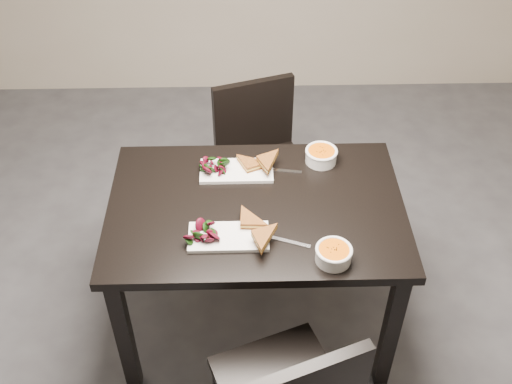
% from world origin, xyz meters
% --- Properties ---
extents(table, '(1.20, 0.80, 0.75)m').
position_xyz_m(table, '(0.32, 0.40, 0.65)').
color(table, black).
rests_on(table, ground).
extents(chair_far, '(0.53, 0.53, 0.85)m').
position_xyz_m(chair_far, '(0.36, 1.07, 0.48)').
color(chair_far, black).
rests_on(chair_far, ground).
extents(plate_near, '(0.31, 0.15, 0.02)m').
position_xyz_m(plate_near, '(0.21, 0.22, 0.76)').
color(plate_near, white).
rests_on(plate_near, table).
extents(sandwich_near, '(0.16, 0.12, 0.05)m').
position_xyz_m(sandwich_near, '(0.28, 0.23, 0.79)').
color(sandwich_near, '#A35922').
rests_on(sandwich_near, plate_near).
extents(salad_near, '(0.10, 0.09, 0.04)m').
position_xyz_m(salad_near, '(0.11, 0.22, 0.79)').
color(salad_near, black).
rests_on(salad_near, plate_near).
extents(soup_bowl_near, '(0.14, 0.14, 0.06)m').
position_xyz_m(soup_bowl_near, '(0.60, 0.10, 0.78)').
color(soup_bowl_near, white).
rests_on(soup_bowl_near, table).
extents(cutlery_near, '(0.17, 0.08, 0.00)m').
position_xyz_m(cutlery_near, '(0.44, 0.20, 0.75)').
color(cutlery_near, silver).
rests_on(cutlery_near, table).
extents(plate_far, '(0.31, 0.16, 0.02)m').
position_xyz_m(plate_far, '(0.24, 0.61, 0.76)').
color(plate_far, white).
rests_on(plate_far, table).
extents(sandwich_far, '(0.19, 0.17, 0.05)m').
position_xyz_m(sandwich_far, '(0.31, 0.60, 0.79)').
color(sandwich_far, '#A35922').
rests_on(sandwich_far, plate_far).
extents(salad_far, '(0.10, 0.09, 0.04)m').
position_xyz_m(salad_far, '(0.14, 0.61, 0.79)').
color(salad_far, black).
rests_on(salad_far, plate_far).
extents(soup_bowl_far, '(0.14, 0.14, 0.06)m').
position_xyz_m(soup_bowl_far, '(0.61, 0.68, 0.79)').
color(soup_bowl_far, white).
rests_on(soup_bowl_far, table).
extents(cutlery_far, '(0.18, 0.04, 0.00)m').
position_xyz_m(cutlery_far, '(0.43, 0.62, 0.75)').
color(cutlery_far, silver).
rests_on(cutlery_far, table).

